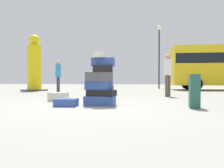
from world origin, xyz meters
TOP-DOWN VIEW (x-y plane):
  - ground_plane at (0.00, 0.00)m, footprint 80.00×80.00m
  - suitcase_tower at (0.21, 0.31)m, footprint 0.81×0.64m
  - suitcase_teal_foreground_near at (2.51, 0.14)m, footprint 0.24×0.37m
  - suitcase_tan_upright_blue at (0.22, 1.23)m, footprint 0.34×0.44m
  - suitcase_navy_white_trunk at (-0.60, -0.06)m, footprint 0.59×0.47m
  - suitcase_cream_left_side at (-1.36, 1.17)m, footprint 0.65×0.53m
  - person_bearded_onlooker at (2.20, 3.92)m, footprint 0.30×0.31m
  - person_tourist_with_camera at (-3.55, 6.02)m, footprint 0.30×0.30m
  - yellow_dummy_statue at (-6.01, 7.80)m, footprint 1.26×1.26m
  - lamp_post at (2.21, 13.28)m, footprint 0.36×0.36m

SIDE VIEW (x-z plane):
  - ground_plane at x=0.00m, z-range 0.00..0.00m
  - suitcase_navy_white_trunk at x=-0.60m, z-range 0.00..0.20m
  - suitcase_cream_left_side at x=-1.36m, z-range 0.00..0.28m
  - suitcase_tan_upright_blue at x=0.22m, z-range 0.00..0.51m
  - suitcase_teal_foreground_near at x=2.51m, z-range 0.00..0.80m
  - suitcase_tower at x=0.21m, z-range -0.11..1.28m
  - person_bearded_onlooker at x=2.20m, z-range 0.17..1.93m
  - person_tourist_with_camera at x=-3.55m, z-range 0.17..1.94m
  - yellow_dummy_statue at x=-6.01m, z-range -0.21..3.48m
  - lamp_post at x=2.21m, z-range 0.88..6.19m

